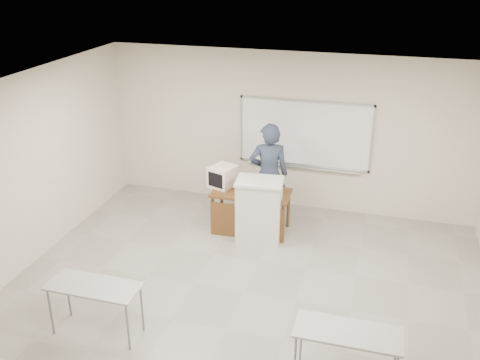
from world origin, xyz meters
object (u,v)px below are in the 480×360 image
(whiteboard, at_px, (305,135))
(laptop, at_px, (272,195))
(keyboard, at_px, (249,181))
(instructor_desk, at_px, (249,206))
(crt_monitor, at_px, (223,176))
(mouse, at_px, (280,200))
(podium, at_px, (259,210))
(presenter, at_px, (269,175))

(whiteboard, distance_m, laptop, 1.52)
(whiteboard, bearing_deg, keyboard, -111.84)
(whiteboard, distance_m, instructor_desk, 1.77)
(instructor_desk, relative_size, crt_monitor, 3.01)
(crt_monitor, height_order, mouse, crt_monitor)
(podium, distance_m, mouse, 0.40)
(whiteboard, height_order, instructor_desk, whiteboard)
(instructor_desk, xyz_separation_m, presenter, (0.23, 0.46, 0.43))
(podium, xyz_separation_m, keyboard, (-0.15, -0.12, 0.56))
(crt_monitor, xyz_separation_m, laptop, (0.95, -0.25, -0.13))
(podium, xyz_separation_m, crt_monitor, (-0.76, 0.39, 0.38))
(keyboard, distance_m, presenter, 0.76)
(laptop, relative_size, mouse, 3.57)
(instructor_desk, xyz_separation_m, crt_monitor, (-0.55, 0.24, 0.40))
(podium, height_order, crt_monitor, crt_monitor)
(podium, xyz_separation_m, presenter, (0.01, 0.61, 0.40))
(presenter, bearing_deg, laptop, 94.72)
(instructor_desk, distance_m, crt_monitor, 0.72)
(crt_monitor, bearing_deg, keyboard, -20.38)
(crt_monitor, relative_size, presenter, 0.24)
(crt_monitor, distance_m, presenter, 0.81)
(whiteboard, distance_m, mouse, 1.59)
(laptop, height_order, mouse, laptop)
(crt_monitor, xyz_separation_m, keyboard, (0.61, -0.51, 0.18))
(whiteboard, xyz_separation_m, crt_monitor, (-1.25, -1.08, -0.55))
(whiteboard, distance_m, keyboard, 1.75)
(podium, bearing_deg, instructor_desk, 139.31)
(mouse, bearing_deg, whiteboard, 61.96)
(whiteboard, height_order, crt_monitor, whiteboard)
(crt_monitor, relative_size, laptop, 1.35)
(whiteboard, bearing_deg, presenter, -118.83)
(presenter, bearing_deg, keyboard, 61.99)
(presenter, bearing_deg, instructor_desk, 48.36)
(instructor_desk, height_order, podium, podium)
(laptop, distance_m, mouse, 0.17)
(podium, height_order, laptop, podium)
(crt_monitor, height_order, laptop, crt_monitor)
(mouse, distance_m, keyboard, 0.63)
(presenter, bearing_deg, podium, 73.36)
(laptop, relative_size, keyboard, 0.82)
(podium, relative_size, keyboard, 2.69)
(instructor_desk, bearing_deg, laptop, -3.85)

